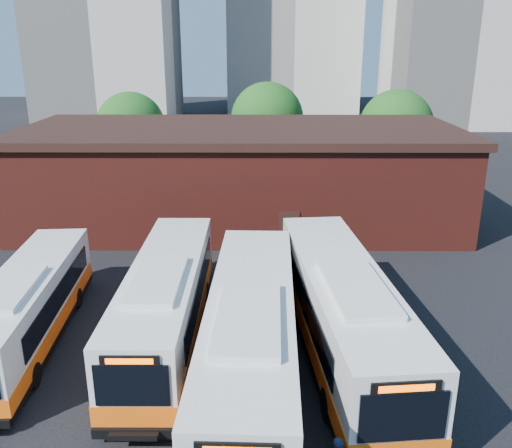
{
  "coord_description": "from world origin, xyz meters",
  "views": [
    {
      "loc": [
        1.24,
        -15.67,
        11.6
      ],
      "look_at": [
        1.11,
        7.73,
        3.77
      ],
      "focal_mm": 38.0,
      "sensor_mm": 36.0,
      "label": 1
    }
  ],
  "objects_px": {
    "bus_west": "(28,310)",
    "bus_mideast": "(251,346)",
    "bus_midwest": "(166,305)",
    "bus_east": "(342,316)"
  },
  "relations": [
    {
      "from": "bus_west",
      "to": "bus_mideast",
      "type": "bearing_deg",
      "value": -23.01
    },
    {
      "from": "bus_midwest",
      "to": "bus_west",
      "type": "bearing_deg",
      "value": -178.01
    },
    {
      "from": "bus_mideast",
      "to": "bus_east",
      "type": "xyz_separation_m",
      "value": [
        3.47,
        2.21,
        -0.02
      ]
    },
    {
      "from": "bus_mideast",
      "to": "bus_east",
      "type": "distance_m",
      "value": 4.11
    },
    {
      "from": "bus_midwest",
      "to": "bus_mideast",
      "type": "distance_m",
      "value": 4.79
    },
    {
      "from": "bus_west",
      "to": "bus_midwest",
      "type": "xyz_separation_m",
      "value": [
        5.52,
        0.2,
        0.15
      ]
    },
    {
      "from": "bus_west",
      "to": "bus_east",
      "type": "relative_size",
      "value": 0.84
    },
    {
      "from": "bus_midwest",
      "to": "bus_east",
      "type": "relative_size",
      "value": 0.92
    },
    {
      "from": "bus_west",
      "to": "bus_midwest",
      "type": "distance_m",
      "value": 5.52
    },
    {
      "from": "bus_west",
      "to": "bus_mideast",
      "type": "height_order",
      "value": "bus_mideast"
    }
  ]
}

